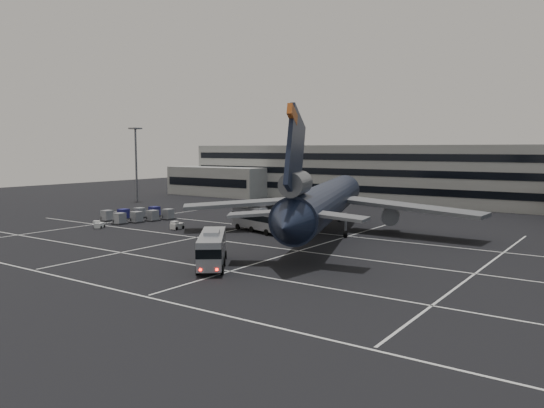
{
  "coord_description": "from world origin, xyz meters",
  "views": [
    {
      "loc": [
        47.88,
        -53.37,
        13.21
      ],
      "look_at": [
        3.1,
        10.66,
        5.0
      ],
      "focal_mm": 35.0,
      "sensor_mm": 36.0,
      "label": 1
    }
  ],
  "objects_px": {
    "bus_far": "(258,218)",
    "uld_cluster": "(138,215)",
    "bus_near": "(212,247)",
    "trijet_main": "(326,201)",
    "tug_a": "(177,226)"
  },
  "relations": [
    {
      "from": "bus_far",
      "to": "uld_cluster",
      "type": "height_order",
      "value": "bus_far"
    },
    {
      "from": "bus_near",
      "to": "uld_cluster",
      "type": "xyz_separation_m",
      "value": [
        -36.83,
        21.18,
        -1.26
      ]
    },
    {
      "from": "trijet_main",
      "to": "bus_near",
      "type": "relative_size",
      "value": 5.21
    },
    {
      "from": "bus_near",
      "to": "bus_far",
      "type": "bearing_deg",
      "value": 76.99
    },
    {
      "from": "trijet_main",
      "to": "bus_far",
      "type": "bearing_deg",
      "value": 176.56
    },
    {
      "from": "trijet_main",
      "to": "tug_a",
      "type": "xyz_separation_m",
      "value": [
        -22.85,
        -8.91,
        -4.63
      ]
    },
    {
      "from": "bus_far",
      "to": "uld_cluster",
      "type": "bearing_deg",
      "value": 110.84
    },
    {
      "from": "bus_far",
      "to": "uld_cluster",
      "type": "distance_m",
      "value": 26.31
    },
    {
      "from": "trijet_main",
      "to": "bus_far",
      "type": "distance_m",
      "value": 11.43
    },
    {
      "from": "uld_cluster",
      "to": "tug_a",
      "type": "bearing_deg",
      "value": -15.65
    },
    {
      "from": "trijet_main",
      "to": "uld_cluster",
      "type": "bearing_deg",
      "value": 167.42
    },
    {
      "from": "bus_near",
      "to": "bus_far",
      "type": "relative_size",
      "value": 0.95
    },
    {
      "from": "trijet_main",
      "to": "bus_near",
      "type": "distance_m",
      "value": 26.38
    },
    {
      "from": "bus_far",
      "to": "bus_near",
      "type": "bearing_deg",
      "value": -138.36
    },
    {
      "from": "bus_near",
      "to": "trijet_main",
      "type": "bearing_deg",
      "value": 52.43
    }
  ]
}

